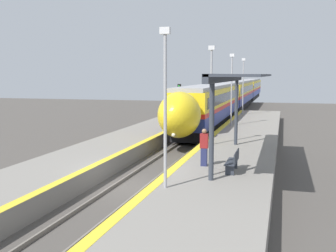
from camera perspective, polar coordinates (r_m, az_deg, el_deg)
ground_plane at (r=19.04m, az=-5.00°, el=-8.26°), size 120.00×120.00×0.00m
rail_left at (r=19.28m, az=-7.03°, el=-7.86°), size 0.08×90.00×0.15m
rail_right at (r=18.79m, az=-2.92°, el=-8.21°), size 0.08×90.00×0.15m
train at (r=60.40m, az=9.28°, el=4.38°), size 2.85×71.57×4.07m
platform_right at (r=17.98m, az=6.79°, el=-7.76°), size 4.49×64.00×0.88m
platform_left at (r=20.41m, az=-14.42°, el=-6.16°), size 3.79×64.00×0.88m
platform_bench at (r=18.19m, az=8.88°, el=-4.67°), size 0.44×1.75×0.89m
person_waiting at (r=19.10m, az=4.91°, el=-2.81°), size 0.36×0.22×1.71m
railway_signal at (r=36.90m, az=1.53°, el=3.21°), size 0.28×0.28×4.17m
lamppost_near at (r=15.07m, az=-0.38°, el=3.77°), size 0.36×0.20×5.78m
lamppost_mid at (r=24.72m, az=5.87°, el=5.00°), size 0.36×0.20×5.78m
lamppost_far at (r=34.50m, az=8.61°, el=5.51°), size 0.36×0.20×5.78m
lamppost_farthest at (r=44.32m, az=10.14°, el=5.80°), size 0.36×0.20×5.78m
station_canopy at (r=20.52m, az=9.61°, el=6.20°), size 2.02×11.74×4.16m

